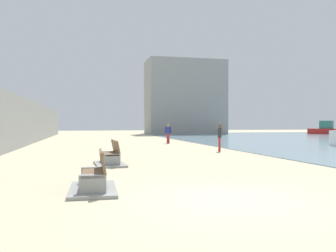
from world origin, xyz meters
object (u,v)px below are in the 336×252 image
at_px(person_walking, 168,132).
at_px(person_standing, 219,135).
at_px(bench_near, 94,181).
at_px(bench_far, 110,159).
at_px(boat_outer, 324,129).

relative_size(person_walking, person_standing, 0.98).
distance_m(bench_near, bench_far, 5.33).
relative_size(bench_near, bench_far, 0.99).
height_order(bench_far, boat_outer, boat_outer).
relative_size(person_walking, boat_outer, 0.38).
distance_m(bench_far, person_standing, 8.55).
relative_size(bench_far, person_standing, 1.32).
height_order(person_walking, boat_outer, boat_outer).
bearing_deg(person_walking, bench_far, -111.70).
height_order(person_walking, person_standing, person_standing).
bearing_deg(bench_far, person_walking, 68.30).
bearing_deg(person_standing, bench_far, -141.39).
bearing_deg(person_walking, person_standing, -83.66).
bearing_deg(bench_far, boat_outer, 43.74).
xyz_separation_m(bench_far, person_walking, (5.66, 14.23, 0.69)).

